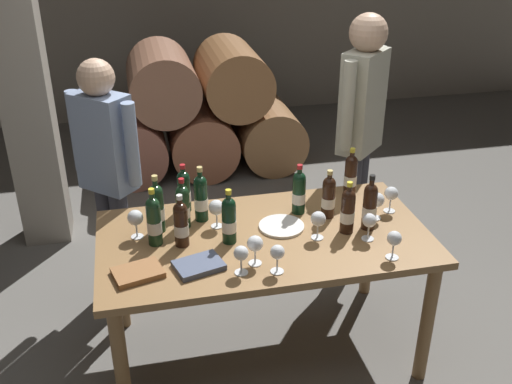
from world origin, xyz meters
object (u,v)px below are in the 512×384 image
(dining_table, at_px, (264,250))
(wine_bottle_3, at_px, (157,208))
(wine_bottle_6, at_px, (183,206))
(wine_glass_9, at_px, (277,253))
(wine_bottle_11, at_px, (201,197))
(sommelier_presenting, at_px, (361,122))
(wine_glass_5, at_px, (241,254))
(wine_bottle_7, at_px, (181,223))
(wine_glass_3, at_px, (255,245))
(wine_bottle_9, at_px, (348,210))
(wine_bottle_4, at_px, (184,191))
(tasting_notebook, at_px, (199,265))
(wine_bottle_0, at_px, (154,221))
(wine_bottle_1, at_px, (351,175))
(wine_glass_1, at_px, (391,194))
(serving_plate, at_px, (281,226))
(wine_bottle_8, at_px, (229,220))
(wine_bottle_5, at_px, (329,196))
(leather_ledger, at_px, (138,273))
(wine_glass_8, at_px, (394,239))
(wine_glass_6, at_px, (216,208))
(wine_glass_4, at_px, (369,221))
(wine_bottle_2, at_px, (299,192))
(wine_glass_0, at_px, (377,201))
(wine_glass_7, at_px, (318,220))
(wine_glass_2, at_px, (135,219))
(taster_seated_left, at_px, (107,164))

(dining_table, bearing_deg, wine_bottle_3, 162.53)
(wine_bottle_6, distance_m, wine_glass_9, 0.64)
(wine_bottle_11, xyz_separation_m, sommelier_presenting, (1.09, 0.52, 0.15))
(wine_glass_5, bearing_deg, wine_bottle_7, 127.66)
(wine_glass_3, xyz_separation_m, sommelier_presenting, (0.90, 0.99, 0.18))
(wine_bottle_9, bearing_deg, wine_bottle_4, 152.52)
(tasting_notebook, bearing_deg, wine_bottle_3, 96.35)
(wine_bottle_0, distance_m, wine_bottle_1, 1.18)
(wine_glass_1, bearing_deg, serving_plate, -176.37)
(wine_bottle_6, bearing_deg, wine_bottle_11, 27.26)
(wine_bottle_0, xyz_separation_m, sommelier_presenting, (1.35, 0.71, 0.15))
(wine_bottle_8, bearing_deg, wine_glass_9, -61.54)
(wine_bottle_5, bearing_deg, wine_bottle_8, -165.93)
(wine_bottle_5, bearing_deg, leather_ledger, -161.78)
(wine_bottle_8, relative_size, wine_glass_3, 1.94)
(wine_glass_8, bearing_deg, wine_bottle_1, 86.97)
(wine_bottle_4, distance_m, wine_bottle_5, 0.79)
(wine_bottle_0, xyz_separation_m, serving_plate, (0.66, 0.02, -0.13))
(wine_bottle_4, relative_size, sommelier_presenting, 0.16)
(wine_glass_1, height_order, wine_glass_6, wine_glass_6)
(wine_glass_8, bearing_deg, wine_glass_4, 104.97)
(wine_glass_8, distance_m, sommelier_presenting, 1.13)
(wine_glass_8, bearing_deg, wine_glass_1, 67.63)
(wine_bottle_2, height_order, wine_glass_0, wine_bottle_2)
(wine_glass_7, bearing_deg, wine_bottle_4, 144.69)
(wine_bottle_8, xyz_separation_m, wine_glass_0, (0.81, 0.06, -0.02))
(wine_bottle_2, bearing_deg, wine_bottle_0, -168.85)
(wine_glass_4, height_order, sommelier_presenting, sommelier_presenting)
(wine_bottle_2, bearing_deg, wine_glass_9, -115.84)
(dining_table, bearing_deg, wine_glass_0, 3.58)
(wine_glass_0, relative_size, wine_glass_4, 1.05)
(wine_bottle_6, distance_m, serving_plate, 0.53)
(wine_bottle_2, relative_size, wine_bottle_11, 0.92)
(wine_bottle_1, xyz_separation_m, wine_bottle_11, (-0.88, -0.11, 0.01))
(serving_plate, bearing_deg, wine_glass_8, -41.43)
(wine_bottle_4, relative_size, wine_glass_8, 1.90)
(wine_bottle_5, distance_m, tasting_notebook, 0.83)
(wine_bottle_4, height_order, wine_glass_6, wine_bottle_4)
(wine_bottle_6, height_order, wine_bottle_7, same)
(wine_bottle_5, distance_m, wine_glass_1, 0.35)
(wine_glass_7, bearing_deg, wine_bottle_3, 162.17)
(wine_bottle_9, height_order, wine_glass_2, wine_bottle_9)
(wine_bottle_7, xyz_separation_m, leather_ledger, (-0.23, -0.22, -0.11))
(wine_bottle_2, distance_m, wine_bottle_9, 0.31)
(wine_bottle_3, distance_m, wine_glass_6, 0.30)
(dining_table, distance_m, wine_glass_9, 0.39)
(wine_bottle_6, relative_size, sommelier_presenting, 0.16)
(wine_bottle_4, height_order, wine_glass_9, wine_bottle_4)
(wine_glass_5, bearing_deg, wine_bottle_3, 126.10)
(leather_ledger, relative_size, taster_seated_left, 0.14)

